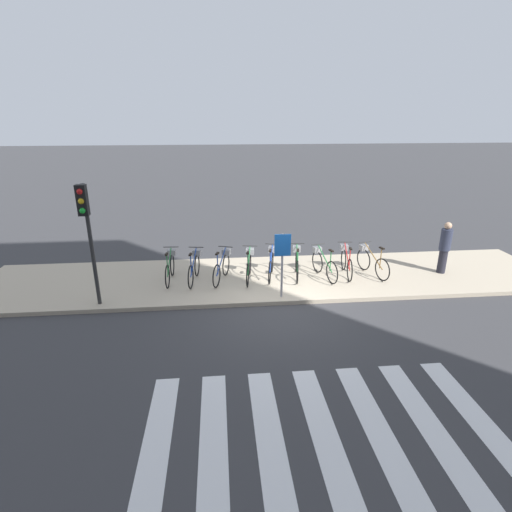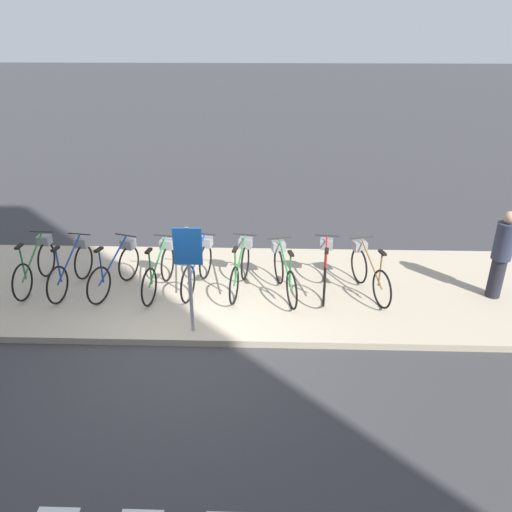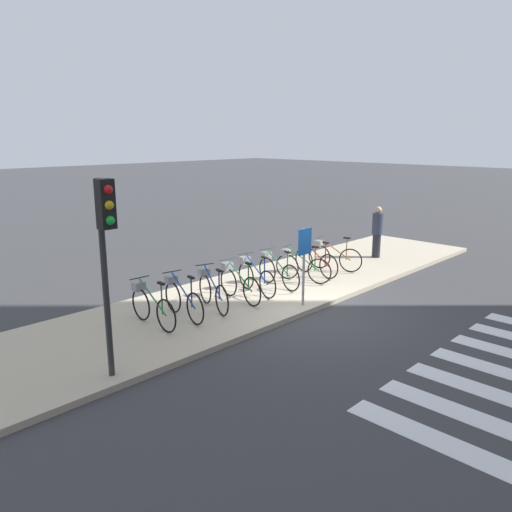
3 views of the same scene
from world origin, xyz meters
The scene contains 14 objects.
ground_plane centered at (0.00, 0.00, 0.00)m, with size 120.00×120.00×0.00m, color #38383A.
sidewalk centered at (0.00, 1.80, 0.06)m, with size 17.66×3.59×0.12m.
parked_bicycle_0 centered at (-3.11, 1.77, 0.56)m, with size 0.46×1.65×1.02m.
parked_bicycle_1 centered at (-2.38, 1.69, 0.56)m, with size 0.46×1.64×1.02m.
parked_bicycle_2 centered at (-1.54, 1.67, 0.56)m, with size 0.64×1.58×1.02m.
parked_bicycle_3 centered at (-0.73, 1.66, 0.56)m, with size 0.46×1.64×1.02m.
parked_bicycle_4 centered at (-0.03, 1.79, 0.56)m, with size 0.52×1.62×1.02m.
parked_bicycle_5 centered at (0.77, 1.76, 0.56)m, with size 0.46×1.64×1.02m.
parked_bicycle_6 centered at (1.57, 1.63, 0.56)m, with size 0.54×1.62×1.02m.
parked_bicycle_7 centered at (2.34, 1.76, 0.56)m, with size 0.46×1.65×1.02m.
parked_bicycle_8 centered at (3.13, 1.70, 0.56)m, with size 0.59×1.60×1.02m.
pedestrian centered at (5.43, 1.60, 0.99)m, with size 0.34×0.34×1.66m.
traffic_light centered at (-4.86, 0.23, 2.44)m, with size 0.24×0.40×3.22m.
sign_post centered at (0.06, 0.29, 1.36)m, with size 0.44×0.07×1.81m.
Camera 1 is at (-1.60, -9.66, 4.93)m, focal length 28.00 mm.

